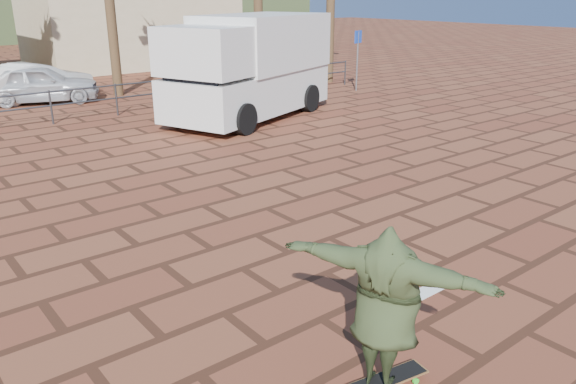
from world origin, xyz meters
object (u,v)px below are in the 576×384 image
object	(u,v)px
longboard	(380,382)
car_white	(36,81)
car_silver	(40,84)
skateboarder	(385,307)
campervan	(250,65)

from	to	relation	value
longboard	car_white	distance (m)	18.76
longboard	car_silver	xyz separation A→B (m)	(1.99, 17.86, 0.58)
skateboarder	longboard	bearing A→B (deg)	-0.00
longboard	car_silver	bearing A→B (deg)	93.65
skateboarder	car_white	xyz separation A→B (m)	(2.08, 18.63, -0.27)
skateboarder	car_silver	size ratio (longest dim) A/B	0.52
skateboarder	car_silver	world-z (taller)	skateboarder
longboard	car_white	world-z (taller)	car_white
car_silver	campervan	bearing A→B (deg)	-126.39
campervan	car_silver	world-z (taller)	campervan
skateboarder	campervan	xyz separation A→B (m)	(6.39, 11.29, 0.68)
longboard	car_white	bearing A→B (deg)	93.64
skateboarder	car_silver	distance (m)	17.97
car_white	car_silver	bearing A→B (deg)	159.11
skateboarder	car_white	bearing A→B (deg)	-28.69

